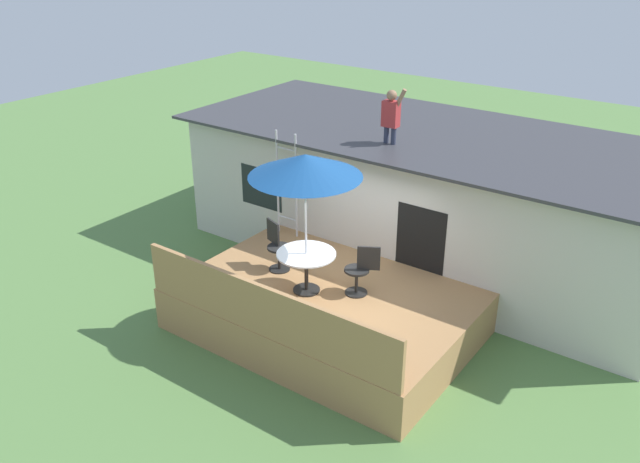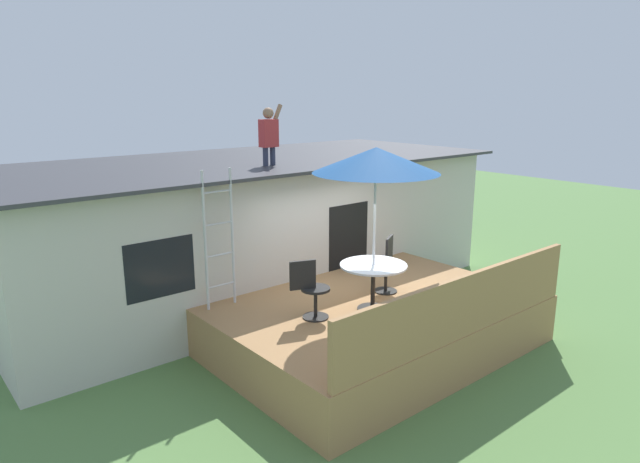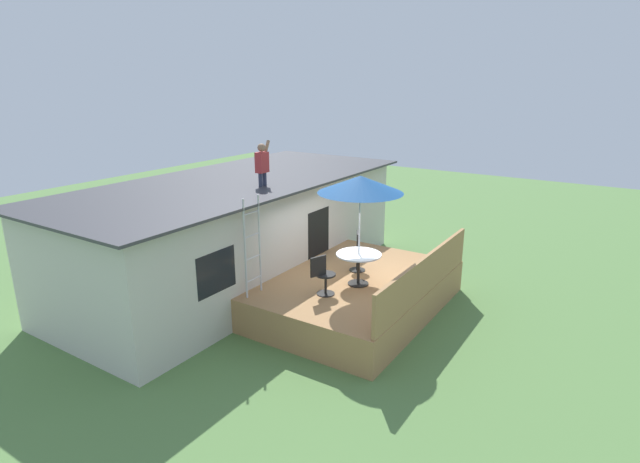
{
  "view_description": "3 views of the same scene",
  "coord_description": "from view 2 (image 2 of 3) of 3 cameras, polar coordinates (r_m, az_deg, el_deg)",
  "views": [
    {
      "loc": [
        5.84,
        -8.41,
        6.78
      ],
      "look_at": [
        -0.73,
        0.73,
        1.45
      ],
      "focal_mm": 37.17,
      "sensor_mm": 36.0,
      "label": 1
    },
    {
      "loc": [
        -6.18,
        -6.04,
        4.1
      ],
      "look_at": [
        -0.38,
        0.89,
        1.86
      ],
      "focal_mm": 31.21,
      "sensor_mm": 36.0,
      "label": 2
    },
    {
      "loc": [
        -9.86,
        -5.43,
        5.33
      ],
      "look_at": [
        -0.58,
        0.58,
        2.0
      ],
      "focal_mm": 28.32,
      "sensor_mm": 36.0,
      "label": 3
    }
  ],
  "objects": [
    {
      "name": "patio_umbrella",
      "position": [
        8.28,
        5.77,
        7.27
      ],
      "size": [
        1.9,
        1.9,
        2.54
      ],
      "color": "silver",
      "rests_on": "deck"
    },
    {
      "name": "patio_chair_right",
      "position": [
        9.58,
        6.9,
        -3.41
      ],
      "size": [
        0.58,
        0.44,
        0.92
      ],
      "rotation": [
        0.0,
        0.0,
        -2.61
      ],
      "color": "black",
      "rests_on": "deck"
    },
    {
      "name": "ground_plane",
      "position": [
        9.56,
        5.29,
        -11.51
      ],
      "size": [
        40.0,
        40.0,
        0.0
      ],
      "primitive_type": "plane",
      "color": "#567F42"
    },
    {
      "name": "patio_chair_left",
      "position": [
        8.34,
        -0.93,
        -5.97
      ],
      "size": [
        0.6,
        0.44,
        0.92
      ],
      "rotation": [
        0.0,
        0.0,
        -0.36
      ],
      "color": "black",
      "rests_on": "deck"
    },
    {
      "name": "deck",
      "position": [
        9.39,
        5.34,
        -9.3
      ],
      "size": [
        5.08,
        3.7,
        0.8
      ],
      "primitive_type": "cube",
      "color": "#A87A4C",
      "rests_on": "ground"
    },
    {
      "name": "step_ladder",
      "position": [
        8.77,
        -10.31,
        -0.8
      ],
      "size": [
        0.52,
        0.04,
        2.2
      ],
      "color": "silver",
      "rests_on": "deck"
    },
    {
      "name": "deck_railing",
      "position": [
        8.01,
        14.7,
        -7.36
      ],
      "size": [
        4.98,
        0.08,
        0.9
      ],
      "primitive_type": "cube",
      "color": "#A87A4C",
      "rests_on": "deck"
    },
    {
      "name": "person_figure",
      "position": [
        10.35,
        -5.25,
        10.1
      ],
      "size": [
        0.47,
        0.2,
        1.11
      ],
      "color": "#33384C",
      "rests_on": "house"
    },
    {
      "name": "house",
      "position": [
        11.76,
        -7.07,
        0.61
      ],
      "size": [
        10.5,
        4.5,
        2.81
      ],
      "color": "beige",
      "rests_on": "ground"
    },
    {
      "name": "patio_table",
      "position": [
        8.66,
        5.49,
        -4.38
      ],
      "size": [
        1.04,
        1.04,
        0.74
      ],
      "color": "black",
      "rests_on": "deck"
    }
  ]
}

